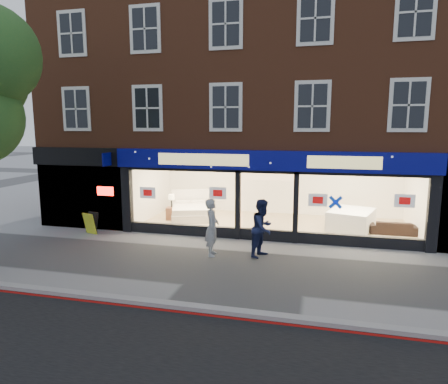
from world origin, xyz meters
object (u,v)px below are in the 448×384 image
at_px(sofa, 393,227).
at_px(a_board, 91,223).
at_px(pedestrian_grey, 212,227).
at_px(pedestrian_blue, 263,228).
at_px(display_bed, 191,211).
at_px(mattress_stack, 351,219).

relative_size(sofa, a_board, 2.01).
bearing_deg(a_board, sofa, 28.52).
height_order(pedestrian_grey, pedestrian_blue, pedestrian_blue).
bearing_deg(display_bed, a_board, -154.25).
relative_size(mattress_stack, pedestrian_grey, 1.24).
distance_m(display_bed, sofa, 8.30).
height_order(display_bed, sofa, display_bed).
bearing_deg(pedestrian_grey, mattress_stack, -55.01).
height_order(mattress_stack, pedestrian_grey, pedestrian_grey).
distance_m(mattress_stack, pedestrian_grey, 6.20).
bearing_deg(display_bed, mattress_stack, -21.29).
bearing_deg(pedestrian_grey, sofa, -65.38).
distance_m(display_bed, pedestrian_blue, 5.67).
distance_m(sofa, pedestrian_blue, 5.72).
distance_m(display_bed, mattress_stack, 6.79).
distance_m(a_board, pedestrian_blue, 6.98).
relative_size(display_bed, mattress_stack, 1.07).
xyz_separation_m(mattress_stack, a_board, (-9.84, -2.80, -0.06)).
xyz_separation_m(mattress_stack, pedestrian_blue, (-2.96, -3.91, 0.45)).
bearing_deg(mattress_stack, a_board, -164.10).
relative_size(display_bed, sofa, 1.46).
bearing_deg(display_bed, pedestrian_blue, -66.63).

